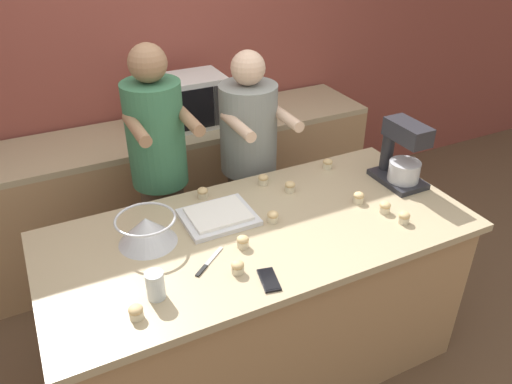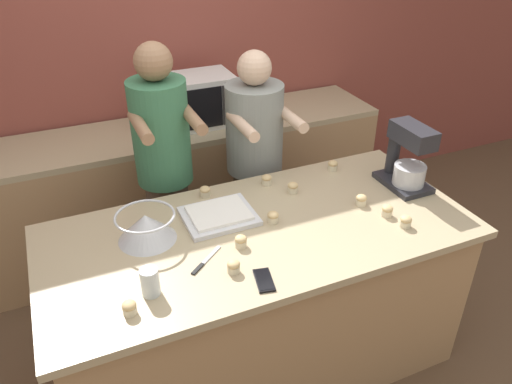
{
  "view_description": "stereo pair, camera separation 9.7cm",
  "coord_description": "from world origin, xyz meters",
  "px_view_note": "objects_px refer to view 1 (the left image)",
  "views": [
    {
      "loc": [
        -0.9,
        -1.75,
        2.31
      ],
      "look_at": [
        0.0,
        0.05,
        1.09
      ],
      "focal_mm": 35.0,
      "sensor_mm": 36.0,
      "label": 1
    },
    {
      "loc": [
        -0.81,
        -1.79,
        2.31
      ],
      "look_at": [
        0.0,
        0.05,
        1.09
      ],
      "focal_mm": 35.0,
      "sensor_mm": 36.0,
      "label": 2
    }
  ],
  "objects_px": {
    "cupcake_2": "(273,217)",
    "cupcake_9": "(359,197)",
    "mixing_bowl": "(147,229)",
    "cupcake_0": "(136,312)",
    "baking_tray": "(218,216)",
    "cupcake_1": "(263,179)",
    "cupcake_7": "(404,217)",
    "person_right": "(249,170)",
    "drinking_glass": "(155,285)",
    "cupcake_10": "(203,193)",
    "cupcake_3": "(290,187)",
    "person_left": "(161,180)",
    "cupcake_8": "(328,164)",
    "cupcake_4": "(238,267)",
    "microwave_oven": "(188,101)",
    "knife": "(208,263)",
    "cell_phone": "(269,280)",
    "cupcake_5": "(385,207)",
    "stand_mixer": "(402,157)",
    "cupcake_6": "(243,242)"
  },
  "relations": [
    {
      "from": "knife",
      "to": "cupcake_9",
      "type": "relative_size",
      "value": 3.09
    },
    {
      "from": "person_left",
      "to": "cupcake_2",
      "type": "distance_m",
      "value": 0.78
    },
    {
      "from": "stand_mixer",
      "to": "cupcake_3",
      "type": "height_order",
      "value": "stand_mixer"
    },
    {
      "from": "knife",
      "to": "cupcake_1",
      "type": "height_order",
      "value": "cupcake_1"
    },
    {
      "from": "person_right",
      "to": "cupcake_10",
      "type": "xyz_separation_m",
      "value": [
        -0.43,
        -0.33,
        0.13
      ]
    },
    {
      "from": "microwave_oven",
      "to": "cell_phone",
      "type": "xyz_separation_m",
      "value": [
        -0.25,
        -1.64,
        -0.18
      ]
    },
    {
      "from": "person_right",
      "to": "cell_phone",
      "type": "bearing_deg",
      "value": -111.7
    },
    {
      "from": "cupcake_3",
      "to": "person_right",
      "type": "bearing_deg",
      "value": 91.41
    },
    {
      "from": "cupcake_4",
      "to": "cupcake_5",
      "type": "xyz_separation_m",
      "value": [
        0.86,
        0.09,
        0.0
      ]
    },
    {
      "from": "cupcake_0",
      "to": "cupcake_1",
      "type": "bearing_deg",
      "value": 37.44
    },
    {
      "from": "baking_tray",
      "to": "cupcake_1",
      "type": "relative_size",
      "value": 5.92
    },
    {
      "from": "cupcake_6",
      "to": "cupcake_10",
      "type": "relative_size",
      "value": 1.0
    },
    {
      "from": "cupcake_5",
      "to": "person_left",
      "type": "bearing_deg",
      "value": 135.84
    },
    {
      "from": "stand_mixer",
      "to": "cell_phone",
      "type": "bearing_deg",
      "value": -158.32
    },
    {
      "from": "person_right",
      "to": "cupcake_8",
      "type": "distance_m",
      "value": 0.51
    },
    {
      "from": "drinking_glass",
      "to": "cupcake_0",
      "type": "height_order",
      "value": "drinking_glass"
    },
    {
      "from": "mixing_bowl",
      "to": "cupcake_0",
      "type": "distance_m",
      "value": 0.48
    },
    {
      "from": "cupcake_0",
      "to": "mixing_bowl",
      "type": "bearing_deg",
      "value": 68.86
    },
    {
      "from": "person_left",
      "to": "mixing_bowl",
      "type": "relative_size",
      "value": 5.98
    },
    {
      "from": "cupcake_1",
      "to": "cupcake_2",
      "type": "xyz_separation_m",
      "value": [
        -0.13,
        -0.35,
        0.0
      ]
    },
    {
      "from": "person_right",
      "to": "knife",
      "type": "distance_m",
      "value": 1.06
    },
    {
      "from": "knife",
      "to": "cupcake_5",
      "type": "bearing_deg",
      "value": -1.1
    },
    {
      "from": "baking_tray",
      "to": "cupcake_4",
      "type": "relative_size",
      "value": 5.92
    },
    {
      "from": "microwave_oven",
      "to": "cell_phone",
      "type": "relative_size",
      "value": 3.15
    },
    {
      "from": "cupcake_3",
      "to": "cupcake_8",
      "type": "bearing_deg",
      "value": 21.66
    },
    {
      "from": "microwave_oven",
      "to": "cupcake_3",
      "type": "relative_size",
      "value": 8.28
    },
    {
      "from": "knife",
      "to": "cupcake_7",
      "type": "height_order",
      "value": "cupcake_7"
    },
    {
      "from": "cupcake_7",
      "to": "cupcake_9",
      "type": "distance_m",
      "value": 0.27
    },
    {
      "from": "stand_mixer",
      "to": "cupcake_4",
      "type": "height_order",
      "value": "stand_mixer"
    },
    {
      "from": "microwave_oven",
      "to": "knife",
      "type": "height_order",
      "value": "microwave_oven"
    },
    {
      "from": "drinking_glass",
      "to": "cupcake_10",
      "type": "xyz_separation_m",
      "value": [
        0.44,
        0.62,
        -0.03
      ]
    },
    {
      "from": "stand_mixer",
      "to": "drinking_glass",
      "type": "distance_m",
      "value": 1.51
    },
    {
      "from": "person_left",
      "to": "baking_tray",
      "type": "distance_m",
      "value": 0.57
    },
    {
      "from": "microwave_oven",
      "to": "drinking_glass",
      "type": "bearing_deg",
      "value": -114.5
    },
    {
      "from": "person_left",
      "to": "knife",
      "type": "distance_m",
      "value": 0.86
    },
    {
      "from": "stand_mixer",
      "to": "mixing_bowl",
      "type": "height_order",
      "value": "stand_mixer"
    },
    {
      "from": "knife",
      "to": "cupcake_2",
      "type": "height_order",
      "value": "cupcake_2"
    },
    {
      "from": "mixing_bowl",
      "to": "cupcake_5",
      "type": "xyz_separation_m",
      "value": [
        1.14,
        -0.29,
        -0.04
      ]
    },
    {
      "from": "microwave_oven",
      "to": "drinking_glass",
      "type": "distance_m",
      "value": 1.68
    },
    {
      "from": "cupcake_7",
      "to": "person_right",
      "type": "bearing_deg",
      "value": 110.13
    },
    {
      "from": "person_right",
      "to": "baking_tray",
      "type": "height_order",
      "value": "person_right"
    },
    {
      "from": "cupcake_3",
      "to": "cupcake_2",
      "type": "bearing_deg",
      "value": -135.82
    },
    {
      "from": "cupcake_2",
      "to": "cell_phone",
      "type": "bearing_deg",
      "value": -120.21
    },
    {
      "from": "microwave_oven",
      "to": "knife",
      "type": "distance_m",
      "value": 1.5
    },
    {
      "from": "cupcake_10",
      "to": "cell_phone",
      "type": "bearing_deg",
      "value": -89.59
    },
    {
      "from": "person_left",
      "to": "cupcake_1",
      "type": "distance_m",
      "value": 0.6
    },
    {
      "from": "stand_mixer",
      "to": "cupcake_4",
      "type": "relative_size",
      "value": 6.06
    },
    {
      "from": "cupcake_2",
      "to": "cupcake_9",
      "type": "xyz_separation_m",
      "value": [
        0.48,
        -0.04,
        0.0
      ]
    },
    {
      "from": "cupcake_9",
      "to": "cupcake_10",
      "type": "height_order",
      "value": "same"
    },
    {
      "from": "cupcake_10",
      "to": "cupcake_1",
      "type": "bearing_deg",
      "value": -2.69
    }
  ]
}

